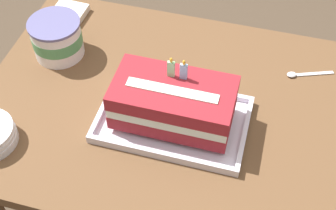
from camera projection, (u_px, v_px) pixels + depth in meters
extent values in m
cube|color=brown|center=(163.00, 108.00, 1.21)|extent=(0.96, 0.73, 0.04)
cube|color=brown|center=(80.00, 91.00, 1.77)|extent=(0.06, 0.06, 0.74)
cube|color=brown|center=(302.00, 138.00, 1.62)|extent=(0.06, 0.06, 0.74)
cube|color=silver|center=(173.00, 121.00, 1.15)|extent=(0.37, 0.23, 0.01)
cube|color=silver|center=(161.00, 154.00, 1.07)|extent=(0.37, 0.01, 0.02)
cube|color=silver|center=(184.00, 87.00, 1.21)|extent=(0.37, 0.01, 0.02)
cube|color=silver|center=(105.00, 104.00, 1.17)|extent=(0.01, 0.21, 0.02)
cube|color=silver|center=(244.00, 134.00, 1.11)|extent=(0.01, 0.21, 0.02)
cube|color=maroon|center=(173.00, 111.00, 1.12)|extent=(0.29, 0.15, 0.04)
cube|color=silver|center=(173.00, 102.00, 1.10)|extent=(0.29, 0.15, 0.03)
cube|color=maroon|center=(173.00, 93.00, 1.07)|extent=(0.29, 0.15, 0.04)
cube|color=silver|center=(172.00, 90.00, 1.05)|extent=(0.22, 0.03, 0.00)
cube|color=#99DB9E|center=(171.00, 69.00, 1.06)|extent=(0.02, 0.01, 0.04)
ellipsoid|color=yellow|center=(171.00, 60.00, 1.04)|extent=(0.01, 0.01, 0.01)
cube|color=#8CB7EA|center=(184.00, 71.00, 1.06)|extent=(0.02, 0.01, 0.04)
ellipsoid|color=yellow|center=(184.00, 63.00, 1.03)|extent=(0.01, 0.01, 0.01)
cylinder|color=white|center=(57.00, 39.00, 1.28)|extent=(0.14, 0.14, 0.10)
cylinder|color=#4C935B|center=(57.00, 38.00, 1.27)|extent=(0.14, 0.14, 0.04)
cylinder|color=slate|center=(53.00, 24.00, 1.24)|extent=(0.14, 0.14, 0.01)
ellipsoid|color=silver|center=(292.00, 75.00, 1.25)|extent=(0.03, 0.03, 0.01)
cube|color=silver|center=(315.00, 74.00, 1.26)|extent=(0.10, 0.05, 0.00)
cube|color=silver|center=(69.00, 13.00, 1.42)|extent=(0.10, 0.09, 0.02)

